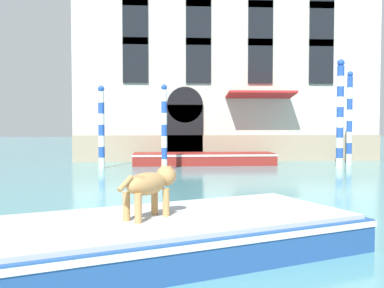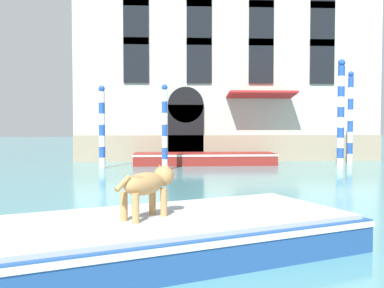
{
  "view_description": "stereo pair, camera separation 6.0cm",
  "coord_description": "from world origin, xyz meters",
  "px_view_note": "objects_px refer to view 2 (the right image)",
  "views": [
    {
      "loc": [
        -2.52,
        -1.3,
        1.84
      ],
      "look_at": [
        -1.71,
        12.45,
        1.2
      ],
      "focal_mm": 42.0,
      "sensor_mm": 36.0,
      "label": 1
    },
    {
      "loc": [
        -2.46,
        -1.3,
        1.84
      ],
      "look_at": [
        -1.71,
        12.45,
        1.2
      ],
      "focal_mm": 42.0,
      "sensor_mm": 36.0,
      "label": 2
    }
  ],
  "objects_px": {
    "dog_on_deck": "(148,184)",
    "mooring_pole_0": "(165,127)",
    "boat_moored_near_palazzo": "(204,158)",
    "mooring_pole_1": "(350,118)",
    "mooring_pole_3": "(341,113)",
    "boat_foreground": "(111,240)",
    "mooring_pole_4": "(102,127)"
  },
  "relations": [
    {
      "from": "boat_moored_near_palazzo",
      "to": "mooring_pole_0",
      "type": "bearing_deg",
      "value": -125.86
    },
    {
      "from": "boat_moored_near_palazzo",
      "to": "mooring_pole_1",
      "type": "height_order",
      "value": "mooring_pole_1"
    },
    {
      "from": "boat_moored_near_palazzo",
      "to": "boat_foreground",
      "type": "bearing_deg",
      "value": -100.41
    },
    {
      "from": "dog_on_deck",
      "to": "mooring_pole_1",
      "type": "height_order",
      "value": "mooring_pole_1"
    },
    {
      "from": "mooring_pole_1",
      "to": "mooring_pole_3",
      "type": "xyz_separation_m",
      "value": [
        -1.0,
        -1.46,
        0.16
      ]
    },
    {
      "from": "boat_moored_near_palazzo",
      "to": "mooring_pole_3",
      "type": "bearing_deg",
      "value": -20.63
    },
    {
      "from": "boat_moored_near_palazzo",
      "to": "mooring_pole_3",
      "type": "xyz_separation_m",
      "value": [
        5.4,
        -1.96,
        1.97
      ]
    },
    {
      "from": "dog_on_deck",
      "to": "mooring_pole_0",
      "type": "height_order",
      "value": "mooring_pole_0"
    },
    {
      "from": "boat_moored_near_palazzo",
      "to": "dog_on_deck",
      "type": "bearing_deg",
      "value": -98.61
    },
    {
      "from": "boat_foreground",
      "to": "mooring_pole_4",
      "type": "distance_m",
      "value": 12.62
    },
    {
      "from": "mooring_pole_1",
      "to": "mooring_pole_4",
      "type": "xyz_separation_m",
      "value": [
        -10.7,
        -1.02,
        -0.38
      ]
    },
    {
      "from": "dog_on_deck",
      "to": "mooring_pole_0",
      "type": "relative_size",
      "value": 0.26
    },
    {
      "from": "boat_foreground",
      "to": "boat_moored_near_palazzo",
      "type": "distance_m",
      "value": 14.12
    },
    {
      "from": "mooring_pole_1",
      "to": "mooring_pole_4",
      "type": "distance_m",
      "value": 10.76
    },
    {
      "from": "mooring_pole_1",
      "to": "mooring_pole_3",
      "type": "relative_size",
      "value": 0.93
    },
    {
      "from": "mooring_pole_3",
      "to": "mooring_pole_4",
      "type": "height_order",
      "value": "mooring_pole_3"
    },
    {
      "from": "boat_foreground",
      "to": "mooring_pole_4",
      "type": "relative_size",
      "value": 2.2
    },
    {
      "from": "boat_foreground",
      "to": "mooring_pole_4",
      "type": "bearing_deg",
      "value": 76.46
    },
    {
      "from": "boat_foreground",
      "to": "mooring_pole_0",
      "type": "relative_size",
      "value": 2.21
    },
    {
      "from": "dog_on_deck",
      "to": "boat_moored_near_palazzo",
      "type": "xyz_separation_m",
      "value": [
        1.91,
        13.67,
        -0.73
      ]
    },
    {
      "from": "boat_moored_near_palazzo",
      "to": "mooring_pole_3",
      "type": "relative_size",
      "value": 1.42
    },
    {
      "from": "mooring_pole_1",
      "to": "mooring_pole_4",
      "type": "bearing_deg",
      "value": -174.56
    },
    {
      "from": "dog_on_deck",
      "to": "mooring_pole_1",
      "type": "distance_m",
      "value": 15.61
    },
    {
      "from": "dog_on_deck",
      "to": "boat_moored_near_palazzo",
      "type": "height_order",
      "value": "dog_on_deck"
    },
    {
      "from": "boat_foreground",
      "to": "boat_moored_near_palazzo",
      "type": "relative_size",
      "value": 1.17
    },
    {
      "from": "dog_on_deck",
      "to": "mooring_pole_0",
      "type": "xyz_separation_m",
      "value": [
        0.16,
        11.19,
        0.69
      ]
    },
    {
      "from": "dog_on_deck",
      "to": "mooring_pole_4",
      "type": "relative_size",
      "value": 0.26
    },
    {
      "from": "dog_on_deck",
      "to": "mooring_pole_3",
      "type": "bearing_deg",
      "value": 9.01
    },
    {
      "from": "mooring_pole_0",
      "to": "mooring_pole_1",
      "type": "bearing_deg",
      "value": 13.65
    },
    {
      "from": "dog_on_deck",
      "to": "mooring_pole_0",
      "type": "distance_m",
      "value": 11.21
    },
    {
      "from": "mooring_pole_0",
      "to": "boat_foreground",
      "type": "bearing_deg",
      "value": -93.22
    },
    {
      "from": "mooring_pole_4",
      "to": "boat_foreground",
      "type": "bearing_deg",
      "value": -81.27
    }
  ]
}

